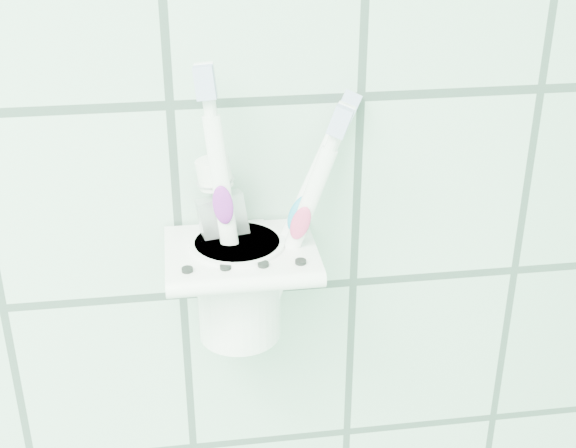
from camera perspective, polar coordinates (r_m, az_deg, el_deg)
The scene contains 6 objects.
holder_bracket at distance 0.63m, azimuth -3.37°, elevation -2.28°, with size 0.12×0.10×0.04m.
cup at distance 0.65m, azimuth -3.54°, elevation -4.29°, with size 0.08×0.08×0.09m.
toothbrush_pink at distance 0.60m, azimuth -3.54°, elevation 1.10°, with size 0.03×0.03×0.22m.
toothbrush_blue at distance 0.60m, azimuth -3.44°, elevation 0.51°, with size 0.09×0.06×0.21m.
toothbrush_orange at distance 0.61m, azimuth -2.08°, elevation 0.50°, with size 0.07×0.02×0.20m.
toothpaste_tube at distance 0.64m, azimuth -3.51°, elevation -0.42°, with size 0.05×0.04×0.15m.
Camera 1 is at (0.61, 0.60, 1.62)m, focal length 50.00 mm.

